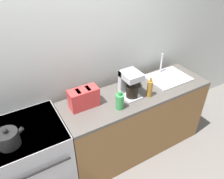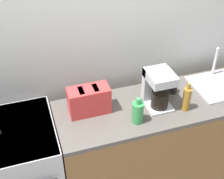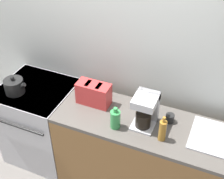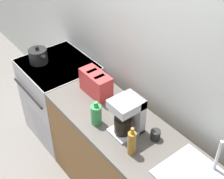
% 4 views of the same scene
% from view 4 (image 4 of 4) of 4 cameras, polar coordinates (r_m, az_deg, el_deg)
% --- Properties ---
extents(ground_plane, '(12.00, 12.00, 0.00)m').
position_cam_4_polar(ground_plane, '(3.34, -7.83, -15.69)').
color(ground_plane, slate).
extents(wall_back, '(8.00, 0.05, 2.60)m').
position_cam_4_polar(wall_back, '(2.77, 2.78, 8.28)').
color(wall_back, silver).
rests_on(wall_back, ground_plane).
extents(stove, '(0.71, 0.71, 0.93)m').
position_cam_4_polar(stove, '(3.50, -9.29, -1.56)').
color(stove, '#B7B7BC').
rests_on(stove, ground_plane).
extents(counter_block, '(1.85, 0.59, 0.93)m').
position_cam_4_polar(counter_block, '(2.74, 4.30, -15.67)').
color(counter_block, brown).
rests_on(counter_block, ground_plane).
extents(kettle, '(0.24, 0.19, 0.19)m').
position_cam_4_polar(kettle, '(3.26, -13.33, 6.01)').
color(kettle, black).
rests_on(kettle, stove).
extents(toaster, '(0.31, 0.15, 0.22)m').
position_cam_4_polar(toaster, '(2.73, -2.96, 1.09)').
color(toaster, red).
rests_on(toaster, counter_block).
extents(coffee_maker, '(0.19, 0.23, 0.31)m').
position_cam_4_polar(coffee_maker, '(2.34, 3.02, -4.58)').
color(coffee_maker, '#B7B7BC').
rests_on(coffee_maker, counter_block).
extents(bottle_green, '(0.09, 0.09, 0.21)m').
position_cam_4_polar(bottle_green, '(2.45, -2.90, -4.56)').
color(bottle_green, '#338C47').
rests_on(bottle_green, counter_block).
extents(bottle_amber, '(0.06, 0.06, 0.24)m').
position_cam_4_polar(bottle_amber, '(2.22, 3.63, -9.70)').
color(bottle_amber, '#9E6B23').
rests_on(bottle_amber, counter_block).
extents(cup_black, '(0.08, 0.08, 0.08)m').
position_cam_4_polar(cup_black, '(2.38, 7.94, -8.21)').
color(cup_black, black).
rests_on(cup_black, counter_block).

